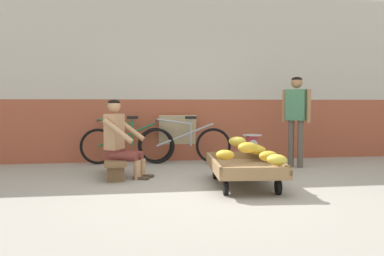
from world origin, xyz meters
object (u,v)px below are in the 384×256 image
Objects in this scene: low_bench at (115,163)px; bicycle_far_left at (185,144)px; plastic_crate at (252,163)px; customer_adult at (296,111)px; banana_cart at (244,168)px; vendor_seated at (120,139)px; shopping_bag at (276,168)px; bicycle_near_left at (127,144)px; sign_board at (177,138)px; weighing_scale at (252,143)px.

low_bench is 1.64m from bicycle_far_left.
customer_adult is at bearing 21.90° from plastic_crate.
banana_cart reaches higher than low_bench.
vendor_seated is 2.36m from shopping_bag.
bicycle_near_left is 1.08× the size of customer_adult.
sign_board reaches higher than bicycle_far_left.
vendor_seated is 3.80× the size of weighing_scale.
bicycle_far_left is 2.02m from customer_adult.
plastic_crate is at bearing -31.32° from bicycle_near_left.
low_bench is 0.73× the size of customer_adult.
banana_cart is 1.73× the size of sign_board.
sign_board reaches higher than weighing_scale.
bicycle_far_left is at bearing 46.17° from vendor_seated.
banana_cart is 0.98× the size of customer_adult.
vendor_seated is 2.98m from customer_adult.
sign_board is at bearing 53.62° from low_bench.
vendor_seated is 0.69× the size of bicycle_near_left.
bicycle_near_left is 0.96m from sign_board.
low_bench is 2.13m from plastic_crate.
vendor_seated is at bearing -123.67° from sign_board.
bicycle_near_left reaches higher than shopping_bag.
vendor_seated is 0.75× the size of customer_adult.
banana_cart is 1.93m from low_bench.
vendor_seated is 2.09m from plastic_crate.
sign_board is 0.57× the size of customer_adult.
banana_cart is at bearing -136.17° from shopping_bag.
weighing_scale is at bearing -47.76° from bicycle_far_left.
customer_adult reaches higher than shopping_bag.
sign_board is (-0.61, 2.38, 0.19)m from banana_cart.
vendor_seated is (-1.63, 0.87, 0.33)m from banana_cart.
vendor_seated is 1.31× the size of sign_board.
weighing_scale is 0.20× the size of customer_adult.
banana_cart reaches higher than plastic_crate.
customer_adult is 6.38× the size of shopping_bag.
plastic_crate is 1.24m from customer_adult.
sign_board is at bearing 56.33° from vendor_seated.
vendor_seated is 3.17× the size of plastic_crate.
vendor_seated reaches higher than weighing_scale.
low_bench is 0.98× the size of vendor_seated.
weighing_scale reaches higher than low_bench.
weighing_scale is 0.18× the size of bicycle_far_left.
low_bench is 2.40m from shopping_bag.
banana_cart is 6.27× the size of shopping_bag.
customer_adult is (2.84, -0.85, 0.60)m from bicycle_near_left.
bicycle_far_left reaches higher than banana_cart.
bicycle_near_left is at bearing 125.21° from banana_cart.
sign_board reaches higher than banana_cart.
low_bench reaches higher than shopping_bag.
plastic_crate is at bearing 2.52° from low_bench.
shopping_bag is (0.68, 0.66, -0.12)m from banana_cart.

